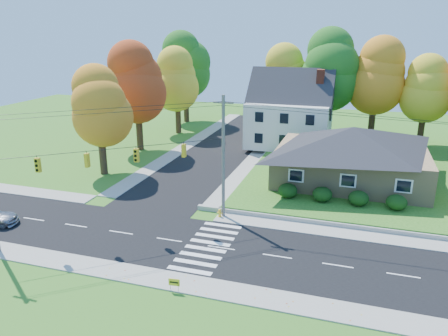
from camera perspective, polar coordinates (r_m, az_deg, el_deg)
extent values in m
plane|color=#3D7923|center=(31.27, -0.36, -10.40)|extent=(120.00, 120.00, 0.00)
cube|color=black|center=(31.27, -0.36, -10.39)|extent=(90.00, 8.00, 0.02)
cube|color=black|center=(56.72, 0.04, 2.69)|extent=(8.00, 44.00, 0.02)
cube|color=#9C9A90|center=(35.55, 2.14, -6.71)|extent=(90.00, 2.00, 0.08)
cube|color=#9C9A90|center=(27.20, -3.73, -15.05)|extent=(90.00, 2.00, 0.08)
cube|color=#3D7923|center=(49.60, 21.96, -0.58)|extent=(30.00, 30.00, 0.50)
cube|color=tan|center=(44.08, 16.16, 0.35)|extent=(14.00, 10.00, 3.20)
pyramid|color=#26262B|center=(43.38, 16.46, 3.75)|extent=(14.60, 10.60, 2.20)
cube|color=silver|center=(56.07, 8.52, 5.77)|extent=(10.00, 8.00, 5.60)
pyramid|color=#26262B|center=(55.39, 8.71, 9.82)|extent=(10.40, 8.40, 2.40)
cube|color=brown|center=(55.27, 12.23, 7.51)|extent=(0.90, 0.90, 9.60)
ellipsoid|color=#163A10|center=(38.91, 8.33, -2.93)|extent=(1.70, 1.70, 1.27)
ellipsoid|color=#163A10|center=(38.59, 12.72, -3.37)|extent=(1.70, 1.70, 1.27)
ellipsoid|color=#163A10|center=(38.51, 17.17, -3.79)|extent=(1.70, 1.70, 1.27)
ellipsoid|color=#163A10|center=(38.67, 21.61, -4.18)|extent=(1.70, 1.70, 1.27)
cylinder|color=#666059|center=(34.39, -0.09, 1.27)|extent=(0.26, 0.26, 10.00)
cube|color=#666059|center=(33.41, -0.09, 8.53)|extent=(1.60, 0.12, 0.12)
cube|color=gold|center=(32.07, -23.14, 0.35)|extent=(0.34, 0.26, 1.00)
cube|color=gold|center=(32.07, -17.45, 0.98)|extent=(0.26, 0.34, 1.00)
cube|color=gold|center=(32.41, -11.38, 1.63)|extent=(0.34, 0.26, 1.00)
cube|color=gold|center=(33.17, -5.27, 2.28)|extent=(0.26, 0.34, 1.00)
cylinder|color=black|center=(32.05, -14.14, 2.46)|extent=(13.02, 10.43, 0.04)
cylinder|color=#3F2A19|center=(62.22, 7.61, 6.90)|extent=(0.80, 0.80, 5.40)
sphere|color=gold|center=(61.61, 7.76, 10.46)|extent=(6.72, 6.72, 6.72)
sphere|color=gold|center=(61.42, 7.82, 12.02)|extent=(5.91, 5.91, 5.91)
sphere|color=gold|center=(61.28, 7.89, 13.58)|extent=(5.11, 5.11, 5.11)
cylinder|color=#3F2A19|center=(60.42, 13.09, 6.71)|extent=(0.86, 0.86, 6.30)
sphere|color=#266B1D|center=(59.75, 13.40, 10.99)|extent=(7.84, 7.84, 7.84)
sphere|color=#266B1D|center=(59.57, 13.54, 12.86)|extent=(6.90, 6.90, 6.90)
sphere|color=#266B1D|center=(59.45, 13.68, 14.74)|extent=(5.96, 5.96, 5.96)
cylinder|color=#3F2A19|center=(61.30, 18.78, 6.16)|extent=(0.83, 0.83, 5.85)
sphere|color=orange|center=(60.66, 19.17, 10.07)|extent=(7.28, 7.28, 7.28)
sphere|color=orange|center=(60.47, 19.35, 11.77)|extent=(6.41, 6.41, 6.41)
sphere|color=orange|center=(60.34, 19.53, 13.49)|extent=(5.53, 5.53, 5.53)
cylinder|color=#3F2A19|center=(60.84, 24.39, 5.01)|extent=(0.77, 0.77, 4.95)
sphere|color=gold|center=(60.25, 24.83, 8.32)|extent=(6.16, 6.16, 6.16)
sphere|color=gold|center=(60.06, 25.02, 9.76)|extent=(5.42, 5.42, 5.42)
sphere|color=gold|center=(59.91, 25.21, 11.21)|extent=(4.68, 4.68, 4.68)
cylinder|color=#3F2A19|center=(47.57, -15.59, 2.13)|extent=(0.77, 0.77, 4.95)
sphere|color=orange|center=(46.78, -15.95, 6.35)|extent=(6.16, 6.16, 6.16)
sphere|color=orange|center=(46.51, -16.11, 8.21)|extent=(5.42, 5.42, 5.42)
sphere|color=orange|center=(46.30, -16.27, 10.08)|extent=(4.68, 4.68, 4.68)
cylinder|color=#3F2A19|center=(56.29, -11.01, 5.30)|extent=(0.83, 0.83, 5.85)
sphere|color=#B13B16|center=(55.56, -11.27, 9.56)|extent=(7.28, 7.28, 7.28)
sphere|color=#B13B16|center=(55.34, -11.38, 11.42)|extent=(6.41, 6.41, 6.41)
sphere|color=#B13B16|center=(55.17, -11.50, 13.30)|extent=(5.53, 5.53, 5.53)
cylinder|color=#3F2A19|center=(64.70, -6.01, 6.92)|extent=(0.80, 0.80, 5.40)
sphere|color=gold|center=(64.09, -6.12, 10.35)|extent=(6.72, 6.72, 6.72)
sphere|color=gold|center=(63.90, -6.17, 11.84)|extent=(5.91, 5.91, 5.91)
sphere|color=gold|center=(63.75, -6.23, 13.35)|extent=(5.11, 5.11, 5.11)
cylinder|color=#3F2A19|center=(72.65, -4.96, 8.50)|extent=(0.86, 0.86, 6.30)
sphere|color=#266B1D|center=(72.06, -5.06, 12.08)|extent=(7.84, 7.84, 7.84)
sphere|color=#266B1D|center=(71.89, -5.10, 13.63)|extent=(6.90, 6.90, 6.90)
sphere|color=#266B1D|center=(71.78, -5.15, 15.19)|extent=(5.96, 5.96, 5.96)
imported|color=silver|center=(63.82, 3.48, 5.13)|extent=(3.05, 5.25, 1.64)
cylinder|color=yellow|center=(35.95, -0.57, -6.40)|extent=(0.33, 0.33, 0.09)
cylinder|color=yellow|center=(35.84, -0.57, -6.01)|extent=(0.22, 0.22, 0.50)
sphere|color=yellow|center=(35.72, -0.58, -5.57)|extent=(0.24, 0.24, 0.24)
cylinder|color=yellow|center=(35.80, -0.58, -5.87)|extent=(0.42, 0.17, 0.11)
cylinder|color=black|center=(26.77, -7.01, -15.13)|extent=(0.02, 0.02, 0.57)
cylinder|color=black|center=(26.59, -5.99, -15.34)|extent=(0.02, 0.02, 0.57)
cube|color=yellow|center=(26.49, -6.53, -14.62)|extent=(0.68, 0.10, 0.46)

